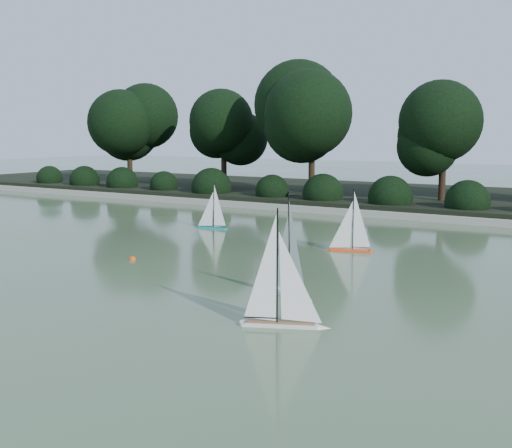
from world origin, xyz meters
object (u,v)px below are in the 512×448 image
object	(u,v)px
sailboat_white_b	(288,308)
sailboat_teal	(210,221)
sailboat_white_a	(286,278)
sailboat_orange	(347,241)
race_buoy	(132,260)

from	to	relation	value
sailboat_white_b	sailboat_teal	bearing A→B (deg)	132.55
sailboat_white_a	sailboat_white_b	bearing A→B (deg)	-59.84
sailboat_white_b	sailboat_teal	size ratio (longest dim) A/B	1.29
sailboat_white_b	sailboat_orange	xyz separation A→B (m)	(-1.39, 4.87, -0.03)
sailboat_white_a	sailboat_teal	world-z (taller)	sailboat_white_a
sailboat_teal	race_buoy	bearing A→B (deg)	-74.68
sailboat_white_a	sailboat_white_b	world-z (taller)	sailboat_white_a
sailboat_white_a	sailboat_orange	distance (m)	3.63
race_buoy	sailboat_white_a	bearing A→B (deg)	-11.52
sailboat_teal	race_buoy	distance (m)	3.97
sailboat_orange	sailboat_teal	bearing A→B (deg)	166.19
sailboat_white_a	sailboat_white_b	xyz separation A→B (m)	(0.75, -1.30, -0.01)
sailboat_orange	sailboat_teal	world-z (taller)	sailboat_orange
sailboat_teal	sailboat_orange	bearing A→B (deg)	-13.81
sailboat_teal	sailboat_white_a	bearing A→B (deg)	-44.60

